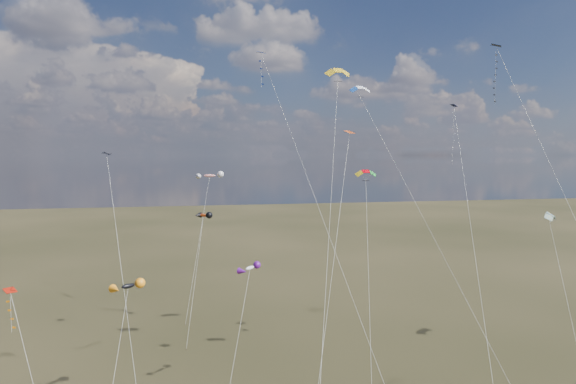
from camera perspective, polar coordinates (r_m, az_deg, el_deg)
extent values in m
cube|color=black|center=(62.80, 22.14, 14.86)|extent=(1.45, 1.45, 0.34)
cylinder|color=silver|center=(50.28, 29.40, -2.79)|extent=(2.16, 27.71, 35.23)
cube|color=#091743|center=(59.98, -3.01, 15.24)|extent=(1.20, 1.19, 0.32)
cylinder|color=silver|center=(50.26, 3.74, -2.52)|extent=(8.74, 20.12, 34.78)
cube|color=black|center=(59.29, -19.51, 4.06)|extent=(0.93, 0.97, 0.32)
cylinder|color=silver|center=(52.87, -17.96, -8.65)|extent=(4.33, 14.96, 23.39)
cube|color=#A81406|center=(48.66, -28.50, -9.57)|extent=(1.19, 1.18, 0.30)
cylinder|color=silver|center=(46.35, -26.57, -18.03)|extent=(4.96, 7.56, 12.11)
cube|color=#121A54|center=(59.75, 17.95, 9.13)|extent=(0.69, 0.73, 0.27)
cylinder|color=silver|center=(50.30, 20.02, -6.30)|extent=(6.28, 19.56, 28.64)
cube|color=#DB4E17|center=(52.68, 6.86, 6.63)|extent=(1.23, 1.21, 0.32)
cylinder|color=silver|center=(46.79, 4.95, -8.77)|extent=(7.22, 12.44, 25.54)
cylinder|color=silver|center=(46.99, 4.55, -4.53)|extent=(7.04, 17.64, 32.27)
cylinder|color=silver|center=(57.24, 15.52, -3.60)|extent=(9.88, 17.52, 31.32)
cylinder|color=silver|center=(64.79, 28.57, -9.87)|extent=(3.51, 10.33, 16.20)
cylinder|color=silver|center=(51.61, 8.98, -9.92)|extent=(3.64, 12.10, 21.45)
ellipsoid|color=black|center=(50.78, -17.35, -9.95)|extent=(2.86, 2.40, 1.05)
cylinder|color=silver|center=(48.80, -18.53, -17.35)|extent=(1.43, 7.86, 11.03)
ellipsoid|color=#D54314|center=(70.85, -9.39, -2.56)|extent=(2.38, 2.47, 1.01)
cylinder|color=silver|center=(67.48, -10.26, -9.39)|extent=(2.61, 9.44, 15.05)
cube|color=#332316|center=(65.15, -11.24, -16.76)|extent=(0.10, 0.10, 0.12)
ellipsoid|color=silver|center=(50.97, -4.26, -8.41)|extent=(2.45, 2.56, 0.81)
cylinder|color=silver|center=(49.47, -5.65, -16.14)|extent=(3.27, 6.38, 12.16)
ellipsoid|color=red|center=(84.92, -8.71, 1.80)|extent=(3.98, 1.40, 1.32)
cylinder|color=silver|center=(78.57, -9.92, -5.67)|extent=(4.31, 14.69, 19.86)
cube|color=#332316|center=(73.79, -11.34, -14.24)|extent=(0.10, 0.10, 0.12)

